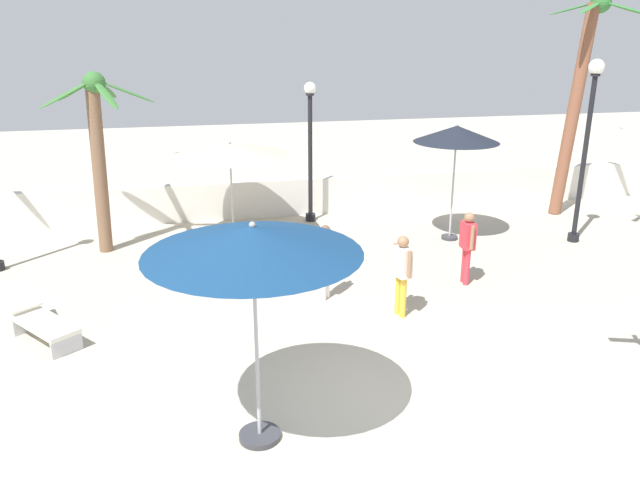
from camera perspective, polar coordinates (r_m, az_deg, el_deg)
ground_plane at (r=9.35m, az=4.66°, el=-14.98°), size 56.00×56.00×0.00m
boundary_wall at (r=18.10m, az=-4.33°, el=3.81°), size 25.20×0.30×1.05m
patio_umbrella_0 at (r=15.91m, az=12.25°, el=9.27°), size 2.10×2.10×2.95m
patio_umbrella_1 at (r=7.52m, az=-6.10°, el=-0.22°), size 2.66×2.66×3.01m
patio_umbrella_2 at (r=15.57m, az=-8.17°, el=8.03°), size 2.93×2.93×2.56m
palm_tree_0 at (r=19.19m, az=22.47°, el=12.78°), size 2.39×2.37×6.05m
palm_tree_2 at (r=15.56m, az=-19.45°, el=8.35°), size 2.45×2.49×4.24m
lamp_post_1 at (r=16.67m, az=23.02°, el=8.75°), size 0.36×0.36×4.47m
lamp_post_2 at (r=17.23m, az=-0.89°, el=8.62°), size 0.32×0.32×3.80m
lounge_chair_0 at (r=12.03m, az=-24.14°, el=-6.42°), size 1.58×1.81×0.83m
guest_0 at (r=11.74m, az=7.42°, el=-2.56°), size 0.32×0.55×1.58m
guest_1 at (r=12.36m, az=0.47°, el=-1.39°), size 0.41×0.46×1.54m
guest_2 at (r=13.47m, az=13.20°, el=-0.11°), size 0.27×0.56×1.56m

